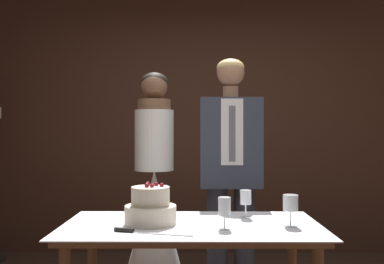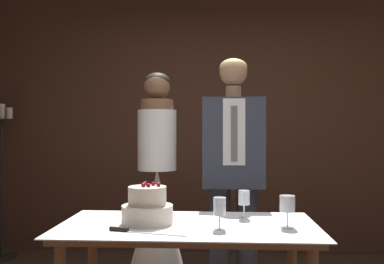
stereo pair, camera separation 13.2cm
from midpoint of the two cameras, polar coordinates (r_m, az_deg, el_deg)
name	(u,v)px [view 2 (the right image)]	position (r m, az deg, el deg)	size (l,w,h in m)	color
wall_back	(219,123)	(4.46, 4.42, 1.24)	(5.29, 0.12, 2.67)	#472B1E
cake_table	(188,242)	(2.37, 1.10, -14.41)	(1.38, 0.72, 0.75)	brown
tiered_cake	(147,207)	(2.35, -4.36, -10.00)	(0.28, 0.28, 0.22)	beige
cake_knife	(132,231)	(2.18, -6.21, -12.96)	(0.40, 0.12, 0.02)	silver
wine_glass_near	(287,205)	(2.31, 14.21, -9.46)	(0.08, 0.08, 0.17)	silver
wine_glass_middle	(244,199)	(2.49, 8.47, -8.78)	(0.07, 0.07, 0.16)	silver
wine_glass_far	(220,207)	(2.21, 5.43, -9.96)	(0.06, 0.06, 0.16)	silver
bride	(157,220)	(3.15, -3.46, -11.61)	(0.54, 0.54, 1.67)	white
groom	(233,167)	(3.08, 6.76, -4.70)	(0.44, 0.25, 1.77)	#333847
candle_stand	(2,179)	(4.58, -23.27, -5.77)	(0.28, 0.28, 1.52)	black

